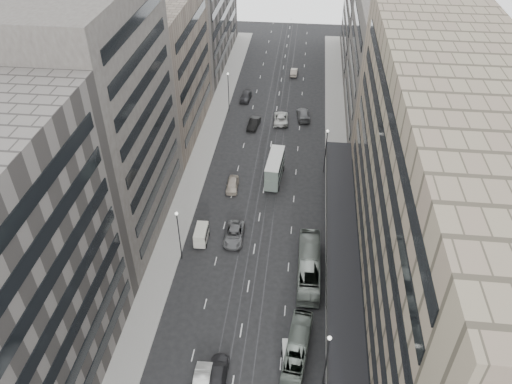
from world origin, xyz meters
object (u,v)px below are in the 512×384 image
at_px(double_decker, 275,168).
at_px(bus_far, 309,266).
at_px(sedan_1, 202,384).
at_px(bus_near, 297,349).
at_px(vw_microbus, 290,358).
at_px(sedan_2, 234,234).
at_px(panel_van, 201,235).

bearing_deg(double_decker, bus_far, -69.50).
bearing_deg(sedan_1, bus_near, 25.13).
bearing_deg(vw_microbus, sedan_2, 108.64).
relative_size(vw_microbus, panel_van, 1.06).
xyz_separation_m(bus_near, bus_far, (0.98, 12.63, 0.32)).
bearing_deg(bus_far, double_decker, -73.99).
bearing_deg(panel_van, sedan_1, -80.21).
distance_m(vw_microbus, sedan_2, 21.69).
xyz_separation_m(panel_van, sedan_1, (4.50, -22.60, -0.45)).
bearing_deg(sedan_1, bus_far, 56.33).
bearing_deg(bus_far, sedan_1, 58.06).
distance_m(double_decker, vw_microbus, 35.07).
bearing_deg(double_decker, vw_microbus, -78.64).
bearing_deg(sedan_2, vw_microbus, -66.24).
distance_m(bus_far, double_decker, 21.91).
xyz_separation_m(panel_van, sedan_2, (4.55, 1.09, -0.48)).
bearing_deg(bus_near, sedan_1, 33.79).
distance_m(bus_near, panel_van, 22.65).
distance_m(panel_van, sedan_1, 23.04).
xyz_separation_m(bus_near, vw_microbus, (-0.77, -1.12, -0.21)).
bearing_deg(bus_near, vw_microbus, 62.16).
relative_size(bus_near, vw_microbus, 2.45).
relative_size(double_decker, sedan_1, 1.62).
distance_m(vw_microbus, sedan_1, 9.96).
relative_size(bus_far, sedan_2, 2.07).
bearing_deg(vw_microbus, double_decker, 91.21).
relative_size(double_decker, sedan_2, 1.41).
distance_m(sedan_1, sedan_2, 23.68).
xyz_separation_m(double_decker, sedan_1, (-4.67, -38.74, -1.53)).
xyz_separation_m(vw_microbus, sedan_2, (-9.08, 19.70, -0.34)).
height_order(bus_far, sedan_2, bus_far).
xyz_separation_m(bus_near, sedan_2, (-9.84, 18.58, -0.55)).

